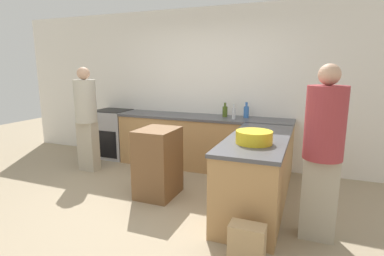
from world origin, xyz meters
name	(u,v)px	position (x,y,z in m)	size (l,w,h in m)	color
ground_plane	(153,210)	(0.00, 0.00, 0.00)	(14.00, 14.00, 0.00)	tan
wall_back	(209,88)	(0.00, 2.07, 1.35)	(8.00, 0.06, 2.70)	white
counter_back	(202,142)	(0.00, 1.73, 0.45)	(2.96, 0.64, 0.90)	tan
counter_peninsula	(257,173)	(1.14, 0.53, 0.45)	(0.69, 1.82, 0.90)	tan
range_oven	(113,133)	(-1.82, 1.73, 0.45)	(0.67, 0.62, 0.91)	#ADADB2
island_table	(158,163)	(-0.15, 0.43, 0.46)	(0.48, 0.59, 0.91)	brown
mixing_bowl	(254,137)	(1.14, 0.20, 0.97)	(0.39, 0.39, 0.14)	yellow
olive_oil_bottle	(225,111)	(0.37, 1.82, 0.99)	(0.08, 0.08, 0.24)	#475B1E
water_bottle_blue	(246,112)	(0.72, 1.85, 1.00)	(0.09, 0.09, 0.25)	#386BB7
vinegar_bottle_clear	(234,113)	(0.56, 1.65, 0.99)	(0.06, 0.06, 0.24)	silver
person_by_range	(86,116)	(-1.72, 0.91, 0.93)	(0.34, 0.34, 1.71)	#ADA38E
person_at_peninsula	(323,148)	(1.82, 0.10, 0.94)	(0.37, 0.37, 1.73)	#ADA38E
paper_bag	(247,244)	(1.25, -0.58, 0.18)	(0.31, 0.18, 0.36)	tan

